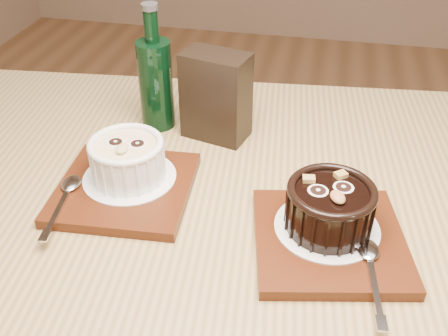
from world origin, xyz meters
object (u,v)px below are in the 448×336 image
object	(u,v)px
tray_left	(125,188)
tray_right	(329,240)
ramekin_white	(127,158)
condiment_stand	(216,96)
ramekin_dark	(330,206)
green_bottle	(156,81)
table	(230,265)

from	to	relation	value
tray_left	tray_right	bearing A→B (deg)	-9.23
tray_left	ramekin_white	distance (m)	0.04
tray_right	condiment_stand	size ratio (longest dim) A/B	1.29
ramekin_dark	green_bottle	bearing A→B (deg)	118.74
table	green_bottle	distance (m)	0.32
tray_left	ramekin_white	xyz separation A→B (m)	(0.00, 0.02, 0.04)
table	ramekin_white	xyz separation A→B (m)	(-0.15, 0.03, 0.14)
tray_right	table	bearing A→B (deg)	168.09
table	condiment_stand	xyz separation A→B (m)	(-0.06, 0.20, 0.16)
ramekin_white	tray_right	distance (m)	0.29
tray_left	ramekin_dark	xyz separation A→B (m)	(0.28, -0.03, 0.04)
ramekin_white	green_bottle	bearing A→B (deg)	90.25
ramekin_dark	green_bottle	world-z (taller)	green_bottle
condiment_stand	tray_right	bearing A→B (deg)	-49.25
ramekin_dark	tray_right	bearing A→B (deg)	-95.20
ramekin_white	green_bottle	size ratio (longest dim) A/B	0.50
tray_right	green_bottle	size ratio (longest dim) A/B	0.88
condiment_stand	tray_left	bearing A→B (deg)	-116.97
green_bottle	tray_left	bearing A→B (deg)	-86.50
table	condiment_stand	bearing A→B (deg)	108.01
ramekin_white	green_bottle	world-z (taller)	green_bottle
ramekin_dark	condiment_stand	world-z (taller)	condiment_stand
ramekin_dark	condiment_stand	distance (m)	0.28
tray_left	table	bearing A→B (deg)	-6.96
condiment_stand	green_bottle	world-z (taller)	green_bottle
table	ramekin_dark	size ratio (longest dim) A/B	11.85
tray_left	condiment_stand	bearing A→B (deg)	63.03
condiment_stand	green_bottle	size ratio (longest dim) A/B	0.69
table	condiment_stand	size ratio (longest dim) A/B	9.09
tray_left	condiment_stand	size ratio (longest dim) A/B	1.29
table	condiment_stand	world-z (taller)	condiment_stand
tray_left	green_bottle	xyz separation A→B (m)	(-0.01, 0.19, 0.07)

